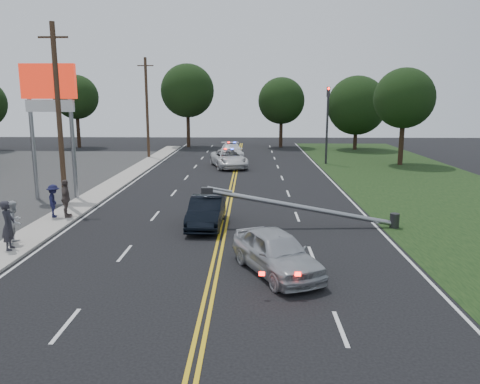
{
  "coord_description": "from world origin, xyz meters",
  "views": [
    {
      "loc": [
        1.28,
        -13.56,
        6.04
      ],
      "look_at": [
        0.78,
        8.0,
        1.7
      ],
      "focal_mm": 35.0,
      "sensor_mm": 36.0,
      "label": 1
    }
  ],
  "objects_px": {
    "bystander_d": "(66,199)",
    "bystander_b": "(14,222)",
    "utility_pole_far": "(147,108)",
    "waiting_sedan": "(276,252)",
    "emergency_a": "(229,159)",
    "fallen_streetlight": "(312,209)",
    "bystander_a": "(8,225)",
    "emergency_b": "(232,151)",
    "pylon_sign": "(50,99)",
    "bystander_c": "(54,201)",
    "utility_pole_mid": "(59,116)",
    "crashed_sedan": "(206,212)",
    "traffic_signal": "(327,118)"
  },
  "relations": [
    {
      "from": "emergency_b",
      "to": "bystander_b",
      "type": "distance_m",
      "value": 29.94
    },
    {
      "from": "utility_pole_far",
      "to": "bystander_c",
      "type": "distance_m",
      "value": 25.11
    },
    {
      "from": "crashed_sedan",
      "to": "emergency_b",
      "type": "bearing_deg",
      "value": 91.06
    },
    {
      "from": "crashed_sedan",
      "to": "bystander_a",
      "type": "relative_size",
      "value": 2.19
    },
    {
      "from": "bystander_b",
      "to": "emergency_a",
      "type": "bearing_deg",
      "value": -19.1
    },
    {
      "from": "utility_pole_far",
      "to": "waiting_sedan",
      "type": "distance_m",
      "value": 34.21
    },
    {
      "from": "utility_pole_far",
      "to": "crashed_sedan",
      "type": "distance_m",
      "value": 27.6
    },
    {
      "from": "traffic_signal",
      "to": "bystander_a",
      "type": "bearing_deg",
      "value": -122.6
    },
    {
      "from": "utility_pole_far",
      "to": "fallen_streetlight",
      "type": "bearing_deg",
      "value": -62.76
    },
    {
      "from": "emergency_b",
      "to": "bystander_a",
      "type": "height_order",
      "value": "bystander_a"
    },
    {
      "from": "crashed_sedan",
      "to": "emergency_b",
      "type": "distance_m",
      "value": 25.76
    },
    {
      "from": "emergency_b",
      "to": "fallen_streetlight",
      "type": "bearing_deg",
      "value": -85.85
    },
    {
      "from": "fallen_streetlight",
      "to": "bystander_a",
      "type": "xyz_separation_m",
      "value": [
        -12.48,
        -3.95,
        0.19
      ]
    },
    {
      "from": "traffic_signal",
      "to": "fallen_streetlight",
      "type": "height_order",
      "value": "traffic_signal"
    },
    {
      "from": "bystander_a",
      "to": "bystander_b",
      "type": "bearing_deg",
      "value": 1.81
    },
    {
      "from": "pylon_sign",
      "to": "bystander_d",
      "type": "xyz_separation_m",
      "value": [
        2.48,
        -4.79,
        -4.92
      ]
    },
    {
      "from": "bystander_c",
      "to": "utility_pole_far",
      "type": "bearing_deg",
      "value": -18.28
    },
    {
      "from": "bystander_d",
      "to": "bystander_b",
      "type": "bearing_deg",
      "value": 160.9
    },
    {
      "from": "traffic_signal",
      "to": "utility_pole_mid",
      "type": "xyz_separation_m",
      "value": [
        -17.5,
        -18.0,
        0.88
      ]
    },
    {
      "from": "fallen_streetlight",
      "to": "crashed_sedan",
      "type": "relative_size",
      "value": 2.16
    },
    {
      "from": "waiting_sedan",
      "to": "emergency_b",
      "type": "distance_m",
      "value": 31.92
    },
    {
      "from": "utility_pole_mid",
      "to": "emergency_b",
      "type": "distance_m",
      "value": 23.83
    },
    {
      "from": "utility_pole_mid",
      "to": "crashed_sedan",
      "type": "bearing_deg",
      "value": -25.18
    },
    {
      "from": "pylon_sign",
      "to": "traffic_signal",
      "type": "distance_m",
      "value": 24.75
    },
    {
      "from": "waiting_sedan",
      "to": "emergency_b",
      "type": "relative_size",
      "value": 0.85
    },
    {
      "from": "emergency_a",
      "to": "bystander_b",
      "type": "distance_m",
      "value": 23.96
    },
    {
      "from": "bystander_a",
      "to": "bystander_d",
      "type": "bearing_deg",
      "value": -14.56
    },
    {
      "from": "traffic_signal",
      "to": "waiting_sedan",
      "type": "distance_m",
      "value": 28.83
    },
    {
      "from": "crashed_sedan",
      "to": "emergency_a",
      "type": "relative_size",
      "value": 0.77
    },
    {
      "from": "fallen_streetlight",
      "to": "waiting_sedan",
      "type": "xyz_separation_m",
      "value": [
        -2.0,
        -5.97,
        -0.15
      ]
    },
    {
      "from": "utility_pole_far",
      "to": "pylon_sign",
      "type": "bearing_deg",
      "value": -93.72
    },
    {
      "from": "bystander_b",
      "to": "bystander_d",
      "type": "distance_m",
      "value": 4.32
    },
    {
      "from": "waiting_sedan",
      "to": "bystander_a",
      "type": "xyz_separation_m",
      "value": [
        -10.48,
        2.02,
        0.35
      ]
    },
    {
      "from": "traffic_signal",
      "to": "waiting_sedan",
      "type": "bearing_deg",
      "value": -102.34
    },
    {
      "from": "bystander_c",
      "to": "bystander_d",
      "type": "relative_size",
      "value": 0.87
    },
    {
      "from": "utility_pole_mid",
      "to": "bystander_a",
      "type": "distance_m",
      "value": 8.93
    },
    {
      "from": "emergency_a",
      "to": "crashed_sedan",
      "type": "bearing_deg",
      "value": -104.66
    },
    {
      "from": "emergency_b",
      "to": "bystander_b",
      "type": "bearing_deg",
      "value": -111.66
    },
    {
      "from": "utility_pole_far",
      "to": "bystander_d",
      "type": "relative_size",
      "value": 5.21
    },
    {
      "from": "utility_pole_mid",
      "to": "bystander_b",
      "type": "xyz_separation_m",
      "value": [
        0.7,
        -7.08,
        -4.07
      ]
    },
    {
      "from": "pylon_sign",
      "to": "bystander_b",
      "type": "height_order",
      "value": "pylon_sign"
    },
    {
      "from": "emergency_a",
      "to": "bystander_d",
      "type": "height_order",
      "value": "bystander_d"
    },
    {
      "from": "bystander_d",
      "to": "utility_pole_far",
      "type": "bearing_deg",
      "value": -10.03
    },
    {
      "from": "bystander_a",
      "to": "bystander_d",
      "type": "xyz_separation_m",
      "value": [
        0.27,
        5.16,
        -0.03
      ]
    },
    {
      "from": "fallen_streetlight",
      "to": "emergency_b",
      "type": "xyz_separation_m",
      "value": [
        -4.85,
        25.82,
        -0.15
      ]
    },
    {
      "from": "waiting_sedan",
      "to": "pylon_sign",
      "type": "bearing_deg",
      "value": 112.07
    },
    {
      "from": "pylon_sign",
      "to": "emergency_a",
      "type": "distance_m",
      "value": 17.55
    },
    {
      "from": "bystander_d",
      "to": "fallen_streetlight",
      "type": "bearing_deg",
      "value": -108.42
    },
    {
      "from": "pylon_sign",
      "to": "utility_pole_far",
      "type": "height_order",
      "value": "utility_pole_far"
    },
    {
      "from": "pylon_sign",
      "to": "bystander_c",
      "type": "distance_m",
      "value": 7.18
    }
  ]
}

